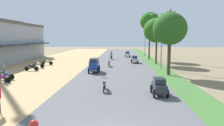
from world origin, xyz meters
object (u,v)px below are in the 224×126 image
(car_van_blue, at_px, (94,64))
(car_sedan_white, at_px, (127,54))
(parked_motorbike_fifth, at_px, (32,67))
(parked_motorbike_sixth, at_px, (38,64))
(median_tree_second, at_px, (157,30))
(motorbike_ahead_second, at_px, (104,84))
(streetlamp_mid, at_px, (145,36))
(motorbike_ahead_fourth, at_px, (111,55))
(pedestrian_on_shoulder, at_px, (4,73))
(motorbike_ahead_third, at_px, (109,63))
(car_hatchback_charcoal, at_px, (159,86))
(median_tree_third, at_px, (150,22))
(parked_motorbike_third, at_px, (2,78))
(parked_motorbike_fourth, at_px, (6,75))
(car_sedan_silver, at_px, (134,59))
(median_tree_nearest, at_px, (170,29))
(utility_pole_near, at_px, (170,34))
(parked_motorbike_seventh, at_px, (47,62))

(car_van_blue, xyz_separation_m, car_sedan_white, (4.55, 20.87, -0.28))
(parked_motorbike_fifth, height_order, parked_motorbike_sixth, same)
(car_sedan_white, bearing_deg, parked_motorbike_fifth, -122.04)
(parked_motorbike_fifth, bearing_deg, median_tree_second, 25.42)
(parked_motorbike_fifth, height_order, motorbike_ahead_second, motorbike_ahead_second)
(streetlamp_mid, xyz_separation_m, motorbike_ahead_fourth, (-7.28, -8.42, -3.73))
(motorbike_ahead_second, bearing_deg, pedestrian_on_shoulder, 164.53)
(car_sedan_white, relative_size, motorbike_ahead_third, 1.26)
(car_hatchback_charcoal, bearing_deg, parked_motorbike_fifth, 142.36)
(car_hatchback_charcoal, relative_size, motorbike_ahead_fourth, 1.11)
(parked_motorbike_sixth, relative_size, car_sedan_white, 0.80)
(median_tree_third, xyz_separation_m, motorbike_ahead_fourth, (-7.26, -0.72, -6.38))
(median_tree_third, height_order, motorbike_ahead_third, median_tree_third)
(median_tree_second, distance_m, motorbike_ahead_fourth, 10.79)
(parked_motorbike_sixth, relative_size, median_tree_third, 0.20)
(parked_motorbike_third, relative_size, streetlamp_mid, 0.23)
(parked_motorbike_fourth, xyz_separation_m, car_sedan_silver, (13.59, 14.70, 0.19))
(car_sedan_silver, bearing_deg, motorbike_ahead_second, -100.48)
(car_sedan_white, xyz_separation_m, motorbike_ahead_fourth, (-3.22, -5.69, 0.11))
(median_tree_nearest, xyz_separation_m, motorbike_ahead_third, (-7.03, 6.48, -4.57))
(median_tree_second, distance_m, car_van_blue, 13.15)
(pedestrian_on_shoulder, height_order, median_tree_second, median_tree_second)
(parked_motorbike_sixth, height_order, median_tree_second, median_tree_second)
(parked_motorbike_sixth, bearing_deg, car_sedan_silver, 25.40)
(median_tree_third, distance_m, streetlamp_mid, 8.15)
(median_tree_second, bearing_deg, median_tree_third, 91.49)
(parked_motorbike_sixth, bearing_deg, car_van_blue, -22.16)
(motorbike_ahead_third, bearing_deg, car_sedan_white, 79.04)
(utility_pole_near, distance_m, motorbike_ahead_second, 24.29)
(parked_motorbike_third, relative_size, motorbike_ahead_fourth, 1.00)
(motorbike_ahead_third, bearing_deg, median_tree_second, 26.88)
(pedestrian_on_shoulder, height_order, car_van_blue, car_van_blue)
(utility_pole_near, relative_size, car_hatchback_charcoal, 4.57)
(parked_motorbike_third, bearing_deg, parked_motorbike_fifth, 92.34)
(car_hatchback_charcoal, distance_m, motorbike_ahead_third, 15.71)
(median_tree_second, bearing_deg, streetlamp_mid, 90.65)
(car_van_blue, height_order, motorbike_ahead_fourth, car_van_blue)
(median_tree_second, bearing_deg, parked_motorbike_fourth, -141.10)
(parked_motorbike_fifth, distance_m, parked_motorbike_sixth, 2.54)
(parked_motorbike_fifth, distance_m, median_tree_nearest, 17.29)
(median_tree_second, height_order, car_van_blue, median_tree_second)
(parked_motorbike_seventh, bearing_deg, motorbike_ahead_third, -9.36)
(median_tree_nearest, relative_size, car_hatchback_charcoal, 3.44)
(median_tree_third, relative_size, streetlamp_mid, 1.15)
(car_sedan_white, bearing_deg, car_van_blue, -102.31)
(parked_motorbike_seventh, height_order, car_van_blue, car_van_blue)
(streetlamp_mid, height_order, car_van_blue, streetlamp_mid)
(parked_motorbike_third, xyz_separation_m, median_tree_third, (16.30, 22.28, 6.68))
(streetlamp_mid, xyz_separation_m, car_hatchback_charcoal, (-2.64, -33.57, -3.83))
(parked_motorbike_sixth, xyz_separation_m, motorbike_ahead_second, (10.16, -12.25, 0.02))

